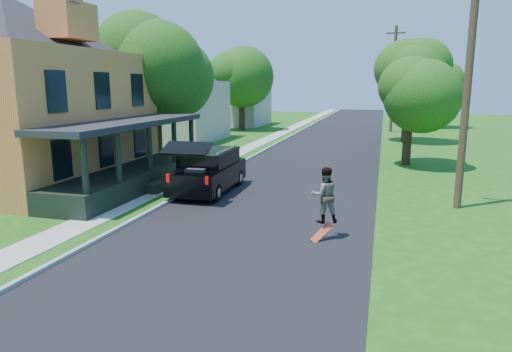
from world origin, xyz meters
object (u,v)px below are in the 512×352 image
(black_suv, at_px, (209,171))
(utility_pole_near, at_px, (467,88))
(skateboarder, at_px, (325,195))
(tree_right_near, at_px, (410,90))

(black_suv, height_order, utility_pole_near, utility_pole_near)
(black_suv, bearing_deg, skateboarder, -42.13)
(skateboarder, xyz_separation_m, tree_right_near, (2.97, 14.72, 2.98))
(tree_right_near, xyz_separation_m, utility_pole_near, (1.53, -9.73, 0.19))
(black_suv, height_order, skateboarder, black_suv)
(black_suv, xyz_separation_m, utility_pole_near, (10.20, 0.05, 3.60))
(black_suv, distance_m, skateboarder, 7.55)
(skateboarder, relative_size, utility_pole_near, 0.19)
(skateboarder, bearing_deg, tree_right_near, -123.81)
(skateboarder, height_order, tree_right_near, tree_right_near)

